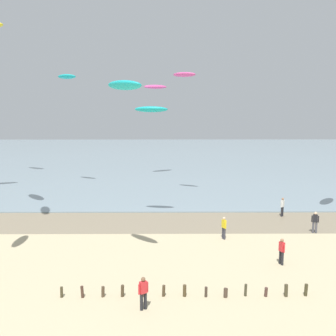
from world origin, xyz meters
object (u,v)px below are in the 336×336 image
(kite_aloft_4, at_px, (67,77))
(kite_aloft_5, at_px, (151,109))
(person_right_flank, at_px, (282,251))
(person_far_down_beach, at_px, (315,222))
(kite_aloft_7, at_px, (184,75))
(person_left_flank, at_px, (282,206))
(person_mid_beach, at_px, (224,227))
(kite_aloft_0, at_px, (124,85))
(kite_aloft_11, at_px, (155,87))
(person_nearest_camera, at_px, (143,292))

(kite_aloft_4, distance_m, kite_aloft_5, 17.06)
(person_right_flank, xyz_separation_m, person_far_down_beach, (4.37, 6.19, 0.00))
(person_far_down_beach, relative_size, kite_aloft_7, 0.70)
(person_left_flank, height_order, person_right_flank, same)
(person_mid_beach, xyz_separation_m, kite_aloft_7, (-2.45, 12.89, 11.94))
(person_mid_beach, bearing_deg, kite_aloft_4, 130.92)
(person_far_down_beach, bearing_deg, kite_aloft_0, -155.26)
(kite_aloft_5, relative_size, kite_aloft_11, 0.86)
(person_right_flank, bearing_deg, kite_aloft_5, 132.25)
(person_mid_beach, height_order, person_right_flank, same)
(person_far_down_beach, xyz_separation_m, kite_aloft_7, (-9.79, 11.53, 11.94))
(person_right_flank, bearing_deg, person_left_flank, 73.89)
(person_nearest_camera, distance_m, person_mid_beach, 11.77)
(kite_aloft_0, height_order, kite_aloft_4, kite_aloft_4)
(person_far_down_beach, relative_size, kite_aloft_5, 0.62)
(kite_aloft_7, bearing_deg, kite_aloft_11, -48.63)
(kite_aloft_0, distance_m, kite_aloft_11, 29.02)
(person_mid_beach, distance_m, kite_aloft_4, 26.61)
(kite_aloft_4, relative_size, kite_aloft_5, 0.94)
(kite_aloft_0, bearing_deg, kite_aloft_5, 127.55)
(person_nearest_camera, relative_size, kite_aloft_7, 0.70)
(person_right_flank, relative_size, kite_aloft_11, 0.53)
(person_left_flank, bearing_deg, kite_aloft_4, 151.15)
(person_mid_beach, height_order, person_far_down_beach, same)
(person_right_flank, relative_size, kite_aloft_4, 0.66)
(person_nearest_camera, bearing_deg, kite_aloft_7, 82.63)
(kite_aloft_11, bearing_deg, person_far_down_beach, 92.74)
(kite_aloft_5, bearing_deg, person_far_down_beach, 174.44)
(kite_aloft_5, xyz_separation_m, kite_aloft_11, (-0.12, 19.31, 2.43))
(person_left_flank, bearing_deg, kite_aloft_7, 141.19)
(person_left_flank, height_order, kite_aloft_7, kite_aloft_7)
(person_far_down_beach, bearing_deg, kite_aloft_11, 120.02)
(kite_aloft_5, bearing_deg, kite_aloft_11, -81.33)
(person_nearest_camera, distance_m, person_far_down_beach, 17.40)
(person_nearest_camera, height_order, person_left_flank, same)
(person_left_flank, height_order, kite_aloft_11, kite_aloft_11)
(kite_aloft_11, bearing_deg, kite_aloft_0, 60.55)
(person_left_flank, distance_m, kite_aloft_5, 14.57)
(kite_aloft_4, xyz_separation_m, kite_aloft_5, (10.01, -13.40, -3.38))
(person_nearest_camera, distance_m, kite_aloft_5, 17.27)
(kite_aloft_4, bearing_deg, person_right_flank, -20.62)
(person_left_flank, xyz_separation_m, person_right_flank, (-3.13, -10.84, 0.00))
(kite_aloft_5, distance_m, kite_aloft_7, 9.50)
(person_mid_beach, relative_size, person_far_down_beach, 1.00)
(person_nearest_camera, height_order, kite_aloft_5, kite_aloft_5)
(person_right_flank, distance_m, kite_aloft_4, 31.71)
(person_far_down_beach, relative_size, kite_aloft_0, 0.60)
(person_mid_beach, relative_size, person_left_flank, 1.00)
(kite_aloft_5, xyz_separation_m, kite_aloft_7, (3.09, 8.35, 3.30))
(person_mid_beach, relative_size, kite_aloft_5, 0.62)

